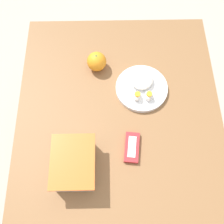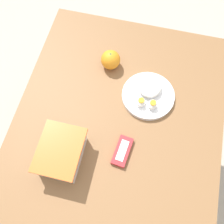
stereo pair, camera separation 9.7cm
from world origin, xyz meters
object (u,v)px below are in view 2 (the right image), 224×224
Objects in this scene: rice_plate at (148,94)px; orange_fruit at (111,60)px; food_container at (62,154)px; candy_bar at (122,151)px.

orange_fruit is at bearing 59.05° from rice_plate.
rice_plate is (0.31, -0.25, -0.02)m from food_container.
rice_plate is 0.25m from candy_bar.
candy_bar is at bearing 168.40° from rice_plate.
candy_bar is (-0.35, -0.13, -0.03)m from orange_fruit.
rice_plate is at bearing -38.94° from food_container.
orange_fruit reaches higher than rice_plate.
food_container is at bearing 108.13° from candy_bar.
candy_bar is (0.07, -0.20, -0.03)m from food_container.
food_container is 0.42m from orange_fruit.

